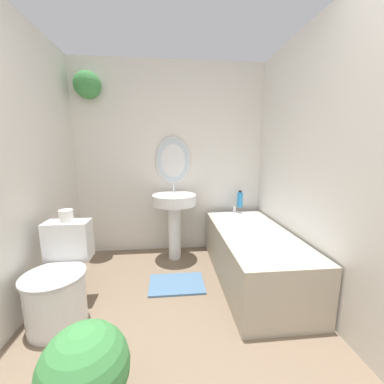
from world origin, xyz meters
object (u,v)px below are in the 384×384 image
object	(u,v)px
toilet	(59,284)
pedestal_sink	(174,210)
shampoo_bottle	(240,199)
toilet_paper_roll	(66,216)
bathtub	(252,254)
potted_plant	(85,375)

from	to	relation	value
toilet	pedestal_sink	xyz separation A→B (m)	(0.92, 0.98, 0.32)
shampoo_bottle	pedestal_sink	bearing A→B (deg)	-170.12
toilet_paper_roll	shampoo_bottle	bearing A→B (deg)	26.75
toilet	pedestal_sink	distance (m)	1.38
toilet	shampoo_bottle	xyz separation A→B (m)	(1.78, 1.13, 0.40)
toilet	shampoo_bottle	distance (m)	2.14
toilet	shampoo_bottle	bearing A→B (deg)	32.42
bathtub	potted_plant	bearing A→B (deg)	-135.24
pedestal_sink	potted_plant	distance (m)	1.87
toilet	potted_plant	bearing A→B (deg)	-60.09
pedestal_sink	shampoo_bottle	bearing A→B (deg)	9.88
toilet	potted_plant	size ratio (longest dim) A/B	1.36
pedestal_sink	toilet_paper_roll	bearing A→B (deg)	-141.06
pedestal_sink	toilet_paper_roll	world-z (taller)	pedestal_sink
shampoo_bottle	potted_plant	xyz separation A→B (m)	(-1.31, -1.93, -0.40)
toilet	pedestal_sink	world-z (taller)	pedestal_sink
bathtub	toilet_paper_roll	distance (m)	1.79
pedestal_sink	potted_plant	world-z (taller)	pedestal_sink
toilet	potted_plant	xyz separation A→B (m)	(0.46, -0.80, 0.01)
bathtub	shampoo_bottle	size ratio (longest dim) A/B	7.38
bathtub	toilet	bearing A→B (deg)	-165.79
pedestal_sink	shampoo_bottle	size ratio (longest dim) A/B	4.18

